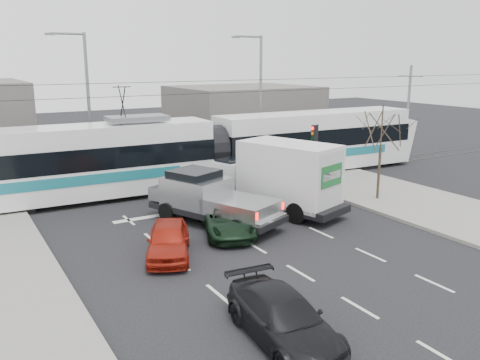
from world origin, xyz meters
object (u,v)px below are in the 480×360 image
traffic_signal (315,142)px  street_lamp_near (258,93)px  silver_pickup (208,198)px  red_car (168,240)px  bare_tree (382,131)px  tram (212,150)px  street_lamp_far (85,97)px  navy_pickup (286,172)px  dark_car (283,318)px  green_car (227,220)px  box_truck (279,177)px

traffic_signal → street_lamp_near: (0.84, 7.50, 2.37)m
silver_pickup → red_car: size_ratio=1.76×
bare_tree → tram: 9.96m
street_lamp_far → navy_pickup: (9.18, -8.70, -4.15)m
red_car → dark_car: bearing=-62.7°
silver_pickup → red_car: bearing=-159.9°
green_car → dark_car: bearing=-90.3°
silver_pickup → red_car: (-3.24, -2.97, -0.52)m
street_lamp_near → box_truck: (-5.32, -10.30, -3.38)m
street_lamp_near → dark_car: street_lamp_near is taller
bare_tree → traffic_signal: size_ratio=1.39×
street_lamp_far → silver_pickup: street_lamp_far is taller
tram → silver_pickup: bearing=-116.5°
navy_pickup → dark_car: bearing=-126.7°
street_lamp_near → street_lamp_far: same height
navy_pickup → silver_pickup: bearing=-154.1°
tram → silver_pickup: tram is taller
street_lamp_near → street_lamp_far: size_ratio=1.00×
street_lamp_near → silver_pickup: 14.26m
tram → green_car: bearing=-111.1°
bare_tree → green_car: bare_tree is taller
tram → street_lamp_near: bearing=35.2°
street_lamp_near → dark_car: (-12.11, -20.33, -4.46)m
street_lamp_near → navy_pickup: street_lamp_near is taller
street_lamp_far → navy_pickup: 13.31m
street_lamp_near → green_car: (-9.19, -11.97, -4.50)m
navy_pickup → traffic_signal: bearing=-29.5°
dark_car → street_lamp_far: bearing=94.2°
bare_tree → traffic_signal: 4.28m
box_truck → red_car: box_truck is taller
traffic_signal → tram: size_ratio=0.12×
silver_pickup → navy_pickup: silver_pickup is taller
navy_pickup → green_car: (-6.87, -5.27, -0.35)m
tram → dark_car: tram is taller
silver_pickup → green_car: bearing=-112.7°
navy_pickup → red_car: size_ratio=1.19×
bare_tree → green_car: size_ratio=1.14×
traffic_signal → street_lamp_near: 7.91m
street_lamp_far → red_car: (-0.92, -15.15, -4.45)m
green_car → red_car: bearing=-141.0°
dark_car → box_truck: bearing=61.7°
tram → navy_pickup: 4.64m
street_lamp_far → box_truck: bearing=-63.3°
silver_pickup → box_truck: (3.86, -0.12, 0.55)m
green_car → street_lamp_near: bearing=71.4°
street_lamp_far → green_car: bearing=-80.6°
street_lamp_far → box_truck: street_lamp_far is taller
tram → dark_car: (-6.49, -16.68, -1.46)m
tram → street_lamp_far: bearing=138.3°
traffic_signal → street_lamp_near: street_lamp_near is taller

